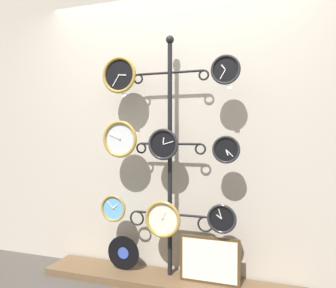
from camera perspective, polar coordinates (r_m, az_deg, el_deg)
The scene contains 15 objects.
shop_wall at distance 2.92m, azimuth 1.33°, elevation 4.47°, with size 4.40×0.04×2.80m.
low_shelf at distance 2.97m, azimuth -0.07°, elevation -22.73°, with size 2.20×0.36×0.06m.
display_stand at distance 2.80m, azimuth 0.33°, elevation -8.35°, with size 0.75×0.33×2.09m.
clock_top_left at distance 2.90m, azimuth -8.47°, elevation 11.79°, with size 0.32×0.04×0.32m.
clock_top_right at distance 2.59m, azimuth 10.00°, elevation 12.61°, with size 0.23×0.04×0.23m.
clock_middle_left at distance 2.83m, azimuth -8.34°, elevation 0.85°, with size 0.32×0.04×0.32m.
clock_middle_center at distance 2.69m, azimuth -0.81°, elevation -0.07°, with size 0.26×0.04×0.26m.
clock_middle_right at distance 2.55m, azimuth 10.09°, elevation -0.97°, with size 0.22×0.04×0.22m.
clock_bottom_left at distance 2.95m, azimuth -9.48°, elevation -10.98°, with size 0.24×0.04×0.24m.
clock_bottom_center at distance 2.77m, azimuth -0.91°, elevation -12.95°, with size 0.31×0.04×0.31m.
clock_bottom_right at distance 2.63m, azimuth 9.35°, elevation -12.72°, with size 0.23×0.04×0.23m.
vinyl_record at distance 3.07m, azimuth -7.78°, elevation -18.29°, with size 0.30×0.01×0.30m.
picture_frame at distance 2.80m, azimuth 7.23°, elevation -19.45°, with size 0.49×0.02×0.38m.
price_tag_upper at distance 2.85m, azimuth -7.68°, elevation 8.50°, with size 0.04×0.00×0.03m.
price_tag_mid at distance 2.56m, azimuth 10.68°, elevation 9.77°, with size 0.04×0.00×0.03m.
Camera 1 is at (0.87, -2.21, 1.26)m, focal length 35.00 mm.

